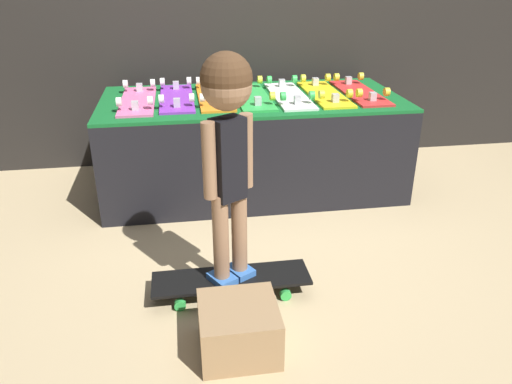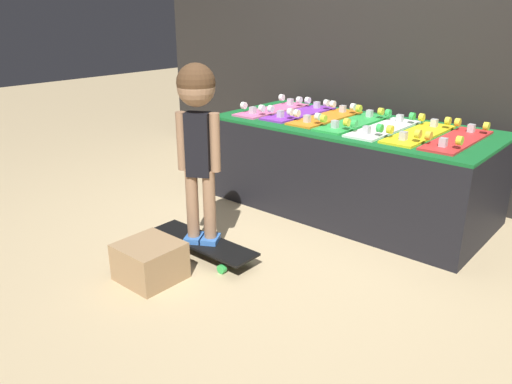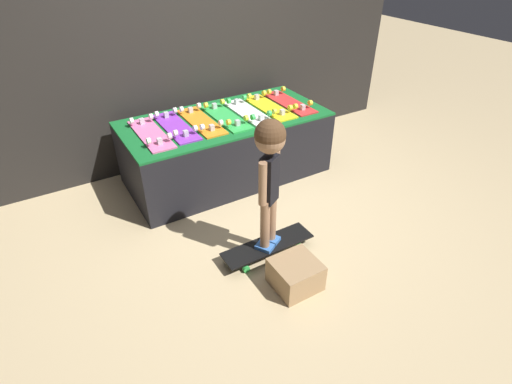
{
  "view_description": "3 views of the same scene",
  "coord_description": "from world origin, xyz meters",
  "px_view_note": "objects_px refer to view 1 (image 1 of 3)",
  "views": [
    {
      "loc": [
        -0.47,
        -2.62,
        1.44
      ],
      "look_at": [
        -0.1,
        -0.28,
        0.34
      ],
      "focal_mm": 35.0,
      "sensor_mm": 36.0,
      "label": 1
    },
    {
      "loc": [
        1.71,
        -2.51,
        1.4
      ],
      "look_at": [
        -0.19,
        -0.28,
        0.32
      ],
      "focal_mm": 35.0,
      "sensor_mm": 36.0,
      "label": 2
    },
    {
      "loc": [
        -1.57,
        -2.63,
        2.15
      ],
      "look_at": [
        -0.14,
        -0.26,
        0.29
      ],
      "focal_mm": 28.0,
      "sensor_mm": 36.0,
      "label": 3
    }
  ],
  "objects_px": {
    "skateboard_green_on_rack": "(252,95)",
    "child": "(228,129)",
    "skateboard_orange_on_rack": "(214,96)",
    "skateboard_white_on_rack": "(289,94)",
    "skateboard_pink_on_rack": "(138,99)",
    "skateboard_red_on_rack": "(359,91)",
    "storage_box": "(239,329)",
    "skateboard_purple_on_rack": "(177,97)",
    "skateboard_on_floor": "(231,280)",
    "skateboard_yellow_on_rack": "(324,93)"
  },
  "relations": [
    {
      "from": "skateboard_white_on_rack",
      "to": "skateboard_yellow_on_rack",
      "type": "xyz_separation_m",
      "value": [
        0.24,
        0.01,
        0.0
      ]
    },
    {
      "from": "skateboard_red_on_rack",
      "to": "skateboard_pink_on_rack",
      "type": "bearing_deg",
      "value": 179.66
    },
    {
      "from": "skateboard_red_on_rack",
      "to": "storage_box",
      "type": "height_order",
      "value": "skateboard_red_on_rack"
    },
    {
      "from": "skateboard_pink_on_rack",
      "to": "storage_box",
      "type": "bearing_deg",
      "value": -74.81
    },
    {
      "from": "skateboard_yellow_on_rack",
      "to": "storage_box",
      "type": "relative_size",
      "value": 2.28
    },
    {
      "from": "skateboard_purple_on_rack",
      "to": "skateboard_red_on_rack",
      "type": "bearing_deg",
      "value": -1.75
    },
    {
      "from": "skateboard_pink_on_rack",
      "to": "skateboard_purple_on_rack",
      "type": "xyz_separation_m",
      "value": [
        0.24,
        0.03,
        0.0
      ]
    },
    {
      "from": "skateboard_green_on_rack",
      "to": "skateboard_yellow_on_rack",
      "type": "relative_size",
      "value": 1.0
    },
    {
      "from": "skateboard_on_floor",
      "to": "skateboard_pink_on_rack",
      "type": "bearing_deg",
      "value": 110.15
    },
    {
      "from": "skateboard_green_on_rack",
      "to": "child",
      "type": "height_order",
      "value": "child"
    },
    {
      "from": "skateboard_white_on_rack",
      "to": "skateboard_on_floor",
      "type": "height_order",
      "value": "skateboard_white_on_rack"
    },
    {
      "from": "skateboard_pink_on_rack",
      "to": "child",
      "type": "relative_size",
      "value": 0.69
    },
    {
      "from": "skateboard_white_on_rack",
      "to": "skateboard_yellow_on_rack",
      "type": "height_order",
      "value": "same"
    },
    {
      "from": "skateboard_purple_on_rack",
      "to": "storage_box",
      "type": "xyz_separation_m",
      "value": [
        0.19,
        -1.62,
        -0.55
      ]
    },
    {
      "from": "skateboard_green_on_rack",
      "to": "skateboard_red_on_rack",
      "type": "xyz_separation_m",
      "value": [
        0.73,
        -0.0,
        0.0
      ]
    },
    {
      "from": "skateboard_yellow_on_rack",
      "to": "storage_box",
      "type": "bearing_deg",
      "value": -116.16
    },
    {
      "from": "skateboard_red_on_rack",
      "to": "skateboard_on_floor",
      "type": "xyz_separation_m",
      "value": [
        -1.01,
        -1.2,
        -0.58
      ]
    },
    {
      "from": "skateboard_pink_on_rack",
      "to": "skateboard_green_on_rack",
      "type": "height_order",
      "value": "same"
    },
    {
      "from": "skateboard_pink_on_rack",
      "to": "skateboard_red_on_rack",
      "type": "bearing_deg",
      "value": -0.34
    },
    {
      "from": "skateboard_green_on_rack",
      "to": "skateboard_orange_on_rack",
      "type": "bearing_deg",
      "value": 173.62
    },
    {
      "from": "skateboard_red_on_rack",
      "to": "storage_box",
      "type": "distance_m",
      "value": 1.96
    },
    {
      "from": "skateboard_purple_on_rack",
      "to": "skateboard_orange_on_rack",
      "type": "relative_size",
      "value": 1.0
    },
    {
      "from": "skateboard_red_on_rack",
      "to": "skateboard_green_on_rack",
      "type": "bearing_deg",
      "value": 179.87
    },
    {
      "from": "skateboard_orange_on_rack",
      "to": "skateboard_yellow_on_rack",
      "type": "bearing_deg",
      "value": -2.4
    },
    {
      "from": "skateboard_pink_on_rack",
      "to": "skateboard_purple_on_rack",
      "type": "distance_m",
      "value": 0.24
    },
    {
      "from": "skateboard_pink_on_rack",
      "to": "child",
      "type": "xyz_separation_m",
      "value": [
        0.44,
        -1.21,
        0.17
      ]
    },
    {
      "from": "skateboard_pink_on_rack",
      "to": "skateboard_white_on_rack",
      "type": "bearing_deg",
      "value": -1.2
    },
    {
      "from": "child",
      "to": "storage_box",
      "type": "height_order",
      "value": "child"
    },
    {
      "from": "skateboard_green_on_rack",
      "to": "skateboard_on_floor",
      "type": "bearing_deg",
      "value": -103.15
    },
    {
      "from": "skateboard_green_on_rack",
      "to": "skateboard_red_on_rack",
      "type": "bearing_deg",
      "value": -0.13
    },
    {
      "from": "skateboard_purple_on_rack",
      "to": "storage_box",
      "type": "bearing_deg",
      "value": -83.29
    },
    {
      "from": "skateboard_green_on_rack",
      "to": "child",
      "type": "xyz_separation_m",
      "value": [
        -0.28,
        -1.2,
        0.17
      ]
    },
    {
      "from": "skateboard_yellow_on_rack",
      "to": "skateboard_on_floor",
      "type": "distance_m",
      "value": 1.54
    },
    {
      "from": "skateboard_red_on_rack",
      "to": "skateboard_on_floor",
      "type": "distance_m",
      "value": 1.67
    },
    {
      "from": "skateboard_purple_on_rack",
      "to": "skateboard_orange_on_rack",
      "type": "distance_m",
      "value": 0.24
    },
    {
      "from": "skateboard_pink_on_rack",
      "to": "skateboard_on_floor",
      "type": "height_order",
      "value": "skateboard_pink_on_rack"
    },
    {
      "from": "skateboard_orange_on_rack",
      "to": "skateboard_white_on_rack",
      "type": "height_order",
      "value": "same"
    },
    {
      "from": "skateboard_white_on_rack",
      "to": "skateboard_pink_on_rack",
      "type": "bearing_deg",
      "value": 178.8
    },
    {
      "from": "skateboard_pink_on_rack",
      "to": "storage_box",
      "type": "xyz_separation_m",
      "value": [
        0.43,
        -1.59,
        -0.55
      ]
    },
    {
      "from": "skateboard_orange_on_rack",
      "to": "storage_box",
      "type": "relative_size",
      "value": 2.28
    },
    {
      "from": "skateboard_green_on_rack",
      "to": "child",
      "type": "relative_size",
      "value": 0.69
    },
    {
      "from": "skateboard_orange_on_rack",
      "to": "skateboard_pink_on_rack",
      "type": "bearing_deg",
      "value": -177.64
    },
    {
      "from": "skateboard_pink_on_rack",
      "to": "child",
      "type": "height_order",
      "value": "child"
    },
    {
      "from": "skateboard_yellow_on_rack",
      "to": "skateboard_purple_on_rack",
      "type": "bearing_deg",
      "value": 177.71
    },
    {
      "from": "skateboard_purple_on_rack",
      "to": "skateboard_on_floor",
      "type": "relative_size",
      "value": 0.96
    },
    {
      "from": "skateboard_pink_on_rack",
      "to": "skateboard_white_on_rack",
      "type": "height_order",
      "value": "same"
    },
    {
      "from": "skateboard_on_floor",
      "to": "storage_box",
      "type": "xyz_separation_m",
      "value": [
        -0.01,
        -0.38,
        0.03
      ]
    },
    {
      "from": "skateboard_white_on_rack",
      "to": "skateboard_green_on_rack",
      "type": "bearing_deg",
      "value": 176.88
    },
    {
      "from": "skateboard_on_floor",
      "to": "storage_box",
      "type": "height_order",
      "value": "storage_box"
    },
    {
      "from": "skateboard_white_on_rack",
      "to": "child",
      "type": "relative_size",
      "value": 0.69
    }
  ]
}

